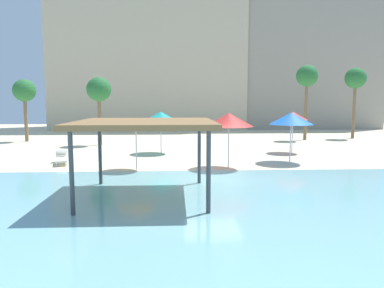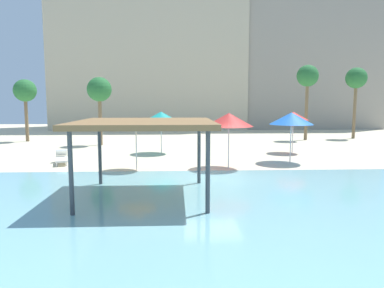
{
  "view_description": "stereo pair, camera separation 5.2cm",
  "coord_description": "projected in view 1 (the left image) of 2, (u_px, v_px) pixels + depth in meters",
  "views": [
    {
      "loc": [
        -1.67,
        -15.69,
        3.39
      ],
      "look_at": [
        -0.8,
        2.0,
        1.3
      ],
      "focal_mm": 33.45,
      "sensor_mm": 36.0,
      "label": 1
    },
    {
      "loc": [
        -1.61,
        -15.69,
        3.39
      ],
      "look_at": [
        -0.8,
        2.0,
        1.3
      ],
      "focal_mm": 33.45,
      "sensor_mm": 36.0,
      "label": 2
    }
  ],
  "objects": [
    {
      "name": "lagoon_water",
      "position": [
        230.0,
        214.0,
        10.83
      ],
      "size": [
        44.0,
        13.5,
        0.04
      ],
      "primitive_type": "cube",
      "color": "#7AB7C1",
      "rests_on": "ground"
    },
    {
      "name": "hotel_block_1",
      "position": [
        297.0,
        60.0,
        48.31
      ],
      "size": [
        18.55,
        11.21,
        17.95
      ],
      "primitive_type": "cube",
      "color": "#9E9384",
      "rests_on": "ground"
    },
    {
      "name": "palm_tree_1",
      "position": [
        355.0,
        80.0,
        32.78
      ],
      "size": [
        1.9,
        1.9,
        6.52
      ],
      "color": "brown",
      "rests_on": "ground"
    },
    {
      "name": "beach_umbrella_red_1",
      "position": [
        229.0,
        120.0,
        18.11
      ],
      "size": [
        2.49,
        2.49,
        2.84
      ],
      "color": "silver",
      "rests_on": "ground"
    },
    {
      "name": "shade_pavilion",
      "position": [
        145.0,
        125.0,
        12.45
      ],
      "size": [
        4.74,
        4.74,
        2.74
      ],
      "color": "#42474C",
      "rests_on": "ground"
    },
    {
      "name": "beach_umbrella_blue_0",
      "position": [
        291.0,
        118.0,
        19.85
      ],
      "size": [
        2.42,
        2.42,
        2.81
      ],
      "color": "silver",
      "rests_on": "ground"
    },
    {
      "name": "lounge_chair_1",
      "position": [
        61.0,
        158.0,
        19.67
      ],
      "size": [
        1.12,
        1.99,
        0.74
      ],
      "rotation": [
        0.0,
        0.0,
        -1.28
      ],
      "color": "white",
      "rests_on": "ground"
    },
    {
      "name": "beach_umbrella_red_3",
      "position": [
        293.0,
        116.0,
        23.73
      ],
      "size": [
        2.01,
        2.01,
        2.75
      ],
      "color": "silver",
      "rests_on": "ground"
    },
    {
      "name": "hotel_block_0",
      "position": [
        150.0,
        51.0,
        46.29
      ],
      "size": [
        23.66,
        10.04,
        19.99
      ],
      "primitive_type": "cube",
      "color": "beige",
      "rests_on": "ground"
    },
    {
      "name": "beach_umbrella_teal_5",
      "position": [
        161.0,
        117.0,
        23.49
      ],
      "size": [
        2.33,
        2.33,
        2.76
      ],
      "color": "silver",
      "rests_on": "ground"
    },
    {
      "name": "palm_tree_0",
      "position": [
        24.0,
        92.0,
        30.38
      ],
      "size": [
        1.9,
        1.9,
        5.31
      ],
      "color": "brown",
      "rests_on": "ground"
    },
    {
      "name": "palm_tree_3",
      "position": [
        99.0,
        91.0,
        27.77
      ],
      "size": [
        1.9,
        1.9,
        5.31
      ],
      "color": "brown",
      "rests_on": "ground"
    },
    {
      "name": "ground_plane",
      "position": [
        212.0,
        178.0,
        16.04
      ],
      "size": [
        80.0,
        80.0,
        0.0
      ],
      "primitive_type": "plane",
      "color": "beige"
    },
    {
      "name": "palm_tree_2",
      "position": [
        307.0,
        78.0,
        31.49
      ],
      "size": [
        1.9,
        1.9,
        6.63
      ],
      "color": "brown",
      "rests_on": "ground"
    },
    {
      "name": "beach_umbrella_orange_2",
      "position": [
        136.0,
        123.0,
        17.63
      ],
      "size": [
        1.92,
        1.92,
        2.62
      ],
      "color": "silver",
      "rests_on": "ground"
    }
  ]
}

